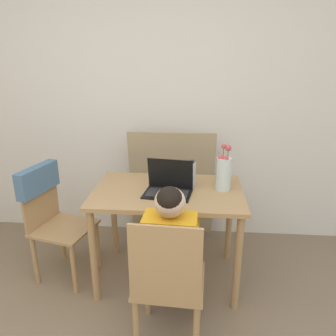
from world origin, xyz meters
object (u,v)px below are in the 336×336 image
(chair_spare, at_px, (49,205))
(flower_vase, at_px, (224,172))
(laptop, at_px, (169,185))
(person_seated, at_px, (171,245))
(water_bottle, at_px, (192,174))
(chair_occupied, at_px, (168,283))

(chair_spare, relative_size, flower_vase, 2.67)
(laptop, height_order, flower_vase, flower_vase)
(person_seated, height_order, water_bottle, person_seated)
(person_seated, bearing_deg, laptop, -80.74)
(water_bottle, bearing_deg, person_seated, -99.27)
(chair_occupied, bearing_deg, water_bottle, -95.28)
(chair_spare, bearing_deg, laptop, -78.16)
(person_seated, relative_size, laptop, 2.87)
(chair_spare, distance_m, person_seated, 1.11)
(chair_occupied, height_order, person_seated, person_seated)
(chair_occupied, distance_m, flower_vase, 0.89)
(chair_spare, distance_m, flower_vase, 1.34)
(chair_occupied, xyz_separation_m, chair_spare, (-0.97, 0.65, 0.14))
(laptop, bearing_deg, chair_spare, -174.51)
(chair_spare, distance_m, water_bottle, 1.11)
(person_seated, relative_size, flower_vase, 3.04)
(flower_vase, bearing_deg, laptop, -167.34)
(chair_occupied, relative_size, person_seated, 0.87)
(person_seated, height_order, laptop, person_seated)
(chair_occupied, distance_m, laptop, 0.71)
(water_bottle, bearing_deg, chair_occupied, -98.29)
(chair_occupied, xyz_separation_m, laptop, (-0.05, 0.62, 0.35))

